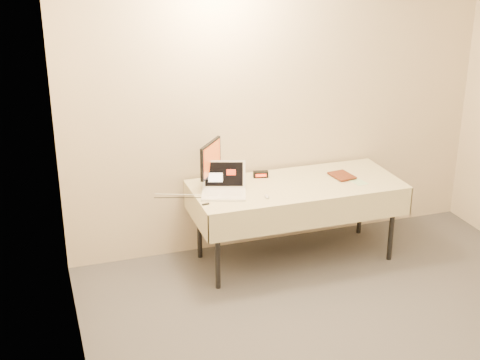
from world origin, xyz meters
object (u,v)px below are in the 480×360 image
object	(u,v)px
table	(296,190)
monitor	(211,161)
laptop	(224,186)
book	(334,166)

from	to	relation	value
table	monitor	distance (m)	0.81
table	laptop	world-z (taller)	laptop
laptop	monitor	world-z (taller)	monitor
laptop	book	xyz separation A→B (m)	(1.04, 0.02, 0.06)
book	table	bearing A→B (deg)	174.92
table	book	world-z (taller)	book
laptop	book	distance (m)	1.04
table	book	size ratio (longest dim) A/B	7.96
table	laptop	bearing A→B (deg)	-179.78
monitor	book	size ratio (longest dim) A/B	1.73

